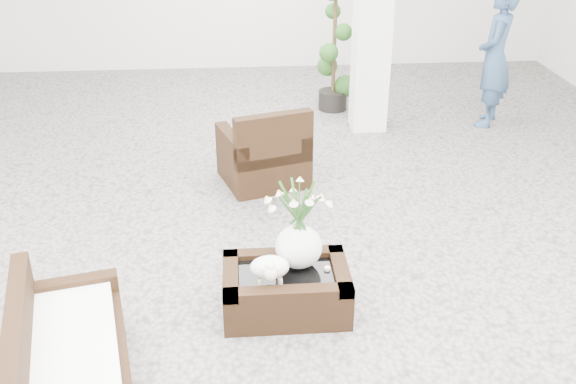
{
  "coord_description": "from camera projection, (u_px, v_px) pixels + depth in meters",
  "views": [
    {
      "loc": [
        -0.36,
        -4.7,
        2.97
      ],
      "look_at": [
        0.0,
        -0.1,
        0.62
      ],
      "focal_mm": 41.18,
      "sensor_mm": 36.0,
      "label": 1
    }
  ],
  "objects": [
    {
      "name": "ground",
      "position": [
        287.0,
        252.0,
        5.55
      ],
      "size": [
        11.0,
        11.0,
        0.0
      ],
      "primitive_type": "plane",
      "color": "gray",
      "rests_on": "ground"
    },
    {
      "name": "coffee_table",
      "position": [
        286.0,
        291.0,
        4.78
      ],
      "size": [
        0.9,
        0.6,
        0.31
      ],
      "primitive_type": "cube",
      "color": "#331E0F",
      "rests_on": "ground"
    },
    {
      "name": "sheep_figurine",
      "position": [
        270.0,
        269.0,
        4.57
      ],
      "size": [
        0.28,
        0.23,
        0.21
      ],
      "primitive_type": "ellipsoid",
      "color": "white",
      "rests_on": "coffee_table"
    },
    {
      "name": "planter_narcissus",
      "position": [
        299.0,
        217.0,
        4.63
      ],
      "size": [
        0.44,
        0.44,
        0.8
      ],
      "primitive_type": null,
      "color": "white",
      "rests_on": "coffee_table"
    },
    {
      "name": "tealight",
      "position": [
        327.0,
        268.0,
        4.74
      ],
      "size": [
        0.04,
        0.04,
        0.03
      ],
      "primitive_type": "cylinder",
      "color": "white",
      "rests_on": "coffee_table"
    },
    {
      "name": "armchair",
      "position": [
        263.0,
        143.0,
        6.59
      ],
      "size": [
        0.96,
        0.94,
        0.82
      ],
      "primitive_type": "cube",
      "rotation": [
        0.0,
        0.0,
        3.44
      ],
      "color": "#331E0F",
      "rests_on": "ground"
    },
    {
      "name": "loveseat",
      "position": [
        72.0,
        353.0,
        3.89
      ],
      "size": [
        0.91,
        1.43,
        0.7
      ],
      "primitive_type": "cube",
      "rotation": [
        0.0,
        0.0,
        1.79
      ],
      "color": "#331E0F",
      "rests_on": "ground"
    },
    {
      "name": "topiary",
      "position": [
        334.0,
        51.0,
        8.34
      ],
      "size": [
        0.41,
        0.41,
        1.54
      ],
      "primitive_type": null,
      "color": "#224B18",
      "rests_on": "ground"
    },
    {
      "name": "shopper",
      "position": [
        495.0,
        57.0,
        7.84
      ],
      "size": [
        0.64,
        0.73,
        1.68
      ],
      "primitive_type": "imported",
      "rotation": [
        0.0,
        0.0,
        -2.05
      ],
      "color": "#304B6B",
      "rests_on": "ground"
    }
  ]
}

